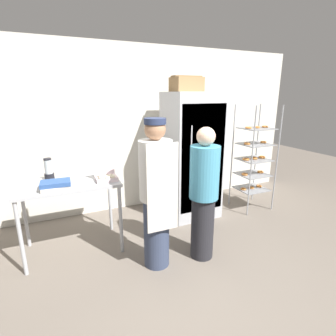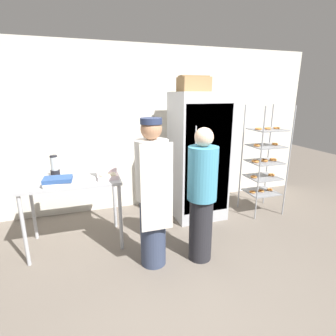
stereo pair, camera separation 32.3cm
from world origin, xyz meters
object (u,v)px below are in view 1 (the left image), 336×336
(refrigerator, at_px, (191,156))
(baking_rack, at_px, (254,159))
(donut_box, at_px, (106,177))
(cardboard_storage_box, at_px, (186,84))
(blender_pitcher, at_px, (49,170))
(person_customer, at_px, (204,194))
(binder_stack, at_px, (56,185))
(person_baker, at_px, (156,194))

(refrigerator, height_order, baking_rack, refrigerator)
(donut_box, distance_m, cardboard_storage_box, 1.88)
(refrigerator, height_order, donut_box, refrigerator)
(refrigerator, distance_m, cardboard_storage_box, 1.11)
(refrigerator, bearing_deg, blender_pitcher, -176.41)
(donut_box, height_order, blender_pitcher, blender_pitcher)
(baking_rack, xyz_separation_m, blender_pitcher, (-3.20, 0.09, 0.16))
(baking_rack, distance_m, donut_box, 2.58)
(refrigerator, relative_size, cardboard_storage_box, 4.48)
(baking_rack, bearing_deg, refrigerator, 168.41)
(cardboard_storage_box, bearing_deg, baking_rack, -15.21)
(blender_pitcher, xyz_separation_m, person_customer, (1.64, -1.01, -0.22))
(binder_stack, bearing_deg, person_baker, -27.55)
(donut_box, xyz_separation_m, person_customer, (1.00, -0.67, -0.15))
(binder_stack, bearing_deg, baking_rack, 5.80)
(blender_pitcher, xyz_separation_m, cardboard_storage_box, (2.04, 0.22, 1.06))
(baking_rack, bearing_deg, blender_pitcher, 178.32)
(refrigerator, distance_m, donut_box, 1.54)
(refrigerator, xyz_separation_m, cardboard_storage_box, (-0.07, 0.09, 1.11))
(blender_pitcher, relative_size, person_baker, 0.16)
(refrigerator, distance_m, baking_rack, 1.13)
(person_baker, distance_m, person_customer, 0.58)
(blender_pitcher, bearing_deg, cardboard_storage_box, 6.26)
(baking_rack, bearing_deg, cardboard_storage_box, 164.79)
(baking_rack, relative_size, binder_stack, 5.45)
(donut_box, height_order, person_baker, person_baker)
(binder_stack, distance_m, person_baker, 1.14)
(binder_stack, distance_m, person_customer, 1.69)
(cardboard_storage_box, relative_size, person_baker, 0.26)
(cardboard_storage_box, distance_m, person_customer, 1.82)
(person_baker, bearing_deg, binder_stack, 152.45)
(person_baker, bearing_deg, donut_box, 125.47)
(blender_pitcher, bearing_deg, person_baker, -41.30)
(cardboard_storage_box, height_order, person_customer, cardboard_storage_box)
(blender_pitcher, relative_size, person_customer, 0.17)
(donut_box, relative_size, blender_pitcher, 0.95)
(refrigerator, distance_m, binder_stack, 2.11)
(baking_rack, bearing_deg, donut_box, -174.55)
(refrigerator, bearing_deg, person_customer, -112.10)
(refrigerator, height_order, binder_stack, refrigerator)
(baking_rack, xyz_separation_m, donut_box, (-2.56, -0.24, 0.09))
(binder_stack, relative_size, cardboard_storage_box, 0.74)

